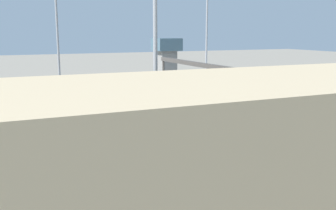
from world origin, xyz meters
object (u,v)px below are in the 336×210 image
object	(u,v)px
train_on_track_1	(319,82)
control_tower	(167,60)
signal_gantry	(209,70)
train_on_track_0	(247,84)
light_mast_1	(155,22)
light_mast_2	(57,25)
train_on_track_5	(109,122)
light_mast_0	(207,22)

from	to	relation	value
train_on_track_1	control_tower	bearing A→B (deg)	-29.35
signal_gantry	control_tower	distance (m)	31.12
train_on_track_1	train_on_track_0	size ratio (longest dim) A/B	0.21
light_mast_1	light_mast_2	xyz separation A→B (m)	(3.75, -39.94, 0.29)
train_on_track_1	light_mast_1	size ratio (longest dim) A/B	0.43
train_on_track_5	train_on_track_0	xyz separation A→B (m)	(-40.27, -25.00, -0.14)
light_mast_2	control_tower	xyz separation A→B (m)	(-27.63, -10.99, -8.07)
light_mast_0	control_tower	bearing A→B (deg)	-63.21
train_on_track_0	light_mast_1	distance (m)	55.68
train_on_track_5	train_on_track_1	bearing A→B (deg)	-160.87
train_on_track_1	control_tower	distance (m)	37.31
train_on_track_5	train_on_track_0	bearing A→B (deg)	-148.17
light_mast_1	signal_gantry	xyz separation A→B (m)	(-18.26, -20.33, -7.45)
train_on_track_5	light_mast_1	distance (m)	18.35
train_on_track_1	light_mast_2	xyz separation A→B (m)	(59.82, -7.11, 13.32)
light_mast_2	light_mast_0	bearing A→B (deg)	-179.04
train_on_track_0	control_tower	bearing A→B (deg)	-41.53
train_on_track_1	signal_gantry	bearing A→B (deg)	18.29
light_mast_2	train_on_track_0	bearing A→B (deg)	177.15
light_mast_1	control_tower	world-z (taller)	light_mast_1
train_on_track_0	light_mast_1	bearing A→B (deg)	44.37
train_on_track_1	control_tower	xyz separation A→B (m)	(32.19, -18.11, 5.25)
train_on_track_0	train_on_track_1	bearing A→B (deg)	163.97
light_mast_0	signal_gantry	xyz separation A→B (m)	(10.89, 20.16, -8.50)
train_on_track_0	light_mast_2	world-z (taller)	light_mast_2
train_on_track_5	train_on_track_0	size ratio (longest dim) A/B	0.21
light_mast_2	control_tower	distance (m)	30.81
train_on_track_0	light_mast_1	xyz separation A→B (m)	(38.67, 37.83, 13.16)
train_on_track_1	light_mast_0	xyz separation A→B (m)	(26.92, -7.66, 14.07)
train_on_track_5	light_mast_1	bearing A→B (deg)	97.11
train_on_track_1	train_on_track_0	world-z (taller)	train_on_track_1
train_on_track_5	train_on_track_1	xyz separation A→B (m)	(-57.67, -20.00, 0.00)
train_on_track_5	light_mast_0	world-z (taller)	light_mast_0
light_mast_0	signal_gantry	size ratio (longest dim) A/B	0.63
train_on_track_5	control_tower	distance (m)	46.14
train_on_track_5	light_mast_2	world-z (taller)	light_mast_2
train_on_track_0	light_mast_0	xyz separation A→B (m)	(9.52, -2.66, 14.21)
train_on_track_0	light_mast_0	size ratio (longest dim) A/B	1.87
train_on_track_5	signal_gantry	xyz separation A→B (m)	(-19.86, -7.50, 5.58)
signal_gantry	light_mast_0	bearing A→B (deg)	-118.38
train_on_track_5	train_on_track_0	distance (m)	47.40
train_on_track_0	train_on_track_5	bearing A→B (deg)	31.83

